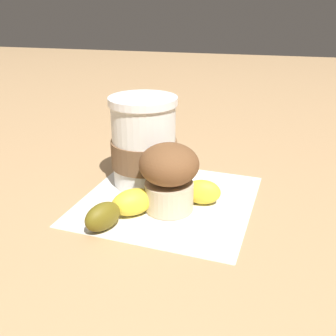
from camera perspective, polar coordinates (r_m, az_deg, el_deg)
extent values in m
plane|color=tan|center=(0.53, 0.00, -4.68)|extent=(3.00, 3.00, 0.00)
cube|color=white|center=(0.53, 0.00, -4.61)|extent=(0.24, 0.24, 0.00)
cylinder|color=white|center=(0.55, -3.50, 3.37)|extent=(0.09, 0.09, 0.12)
cylinder|color=white|center=(0.54, -3.67, 9.73)|extent=(0.09, 0.09, 0.01)
cylinder|color=brown|center=(0.56, -3.47, 2.22)|extent=(0.09, 0.09, 0.04)
cylinder|color=beige|center=(0.50, 0.15, -4.06)|extent=(0.06, 0.06, 0.04)
ellipsoid|color=brown|center=(0.48, 0.15, 0.55)|extent=(0.07, 0.07, 0.05)
ellipsoid|color=yellow|center=(0.52, 5.09, -3.30)|extent=(0.05, 0.03, 0.03)
ellipsoid|color=yellow|center=(0.51, -0.15, -3.72)|extent=(0.06, 0.05, 0.03)
ellipsoid|color=yellow|center=(0.49, -5.09, -4.93)|extent=(0.06, 0.06, 0.03)
ellipsoid|color=brown|center=(0.46, -9.46, -6.96)|extent=(0.05, 0.05, 0.03)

